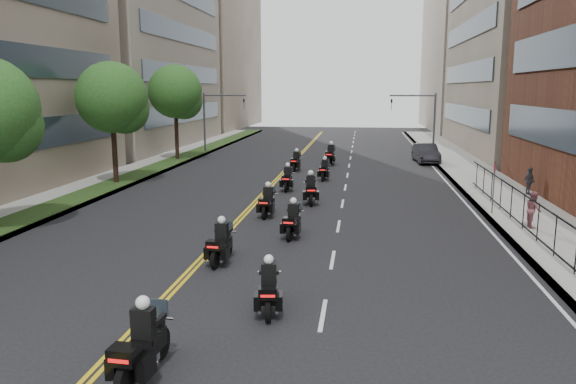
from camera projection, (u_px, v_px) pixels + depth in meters
name	position (u px, v px, depth m)	size (l,w,h in m)	color
sidewalk_right	(493.00, 189.00, 33.49)	(4.00, 90.00, 0.15)	gray
sidewalk_left	(111.00, 181.00, 36.56)	(4.00, 90.00, 0.15)	gray
grass_strip	(123.00, 180.00, 36.44)	(2.00, 90.00, 0.04)	#1A3112
building_right_far	(484.00, 40.00, 81.60)	(15.00, 28.00, 26.00)	gray
building_left_far	(195.00, 43.00, 87.16)	(16.00, 28.00, 26.00)	#7A6C59
iron_fence	(546.00, 229.00, 20.79)	(0.05, 28.00, 1.50)	black
street_trees	(70.00, 106.00, 29.28)	(4.40, 38.40, 7.98)	#311C15
traffic_signal_right	(424.00, 115.00, 49.72)	(4.09, 0.20, 5.60)	#3F3F44
traffic_signal_left	(214.00, 114.00, 52.16)	(4.09, 0.20, 5.60)	#3F3F44
motorcycle_0	(142.00, 347.00, 11.68)	(0.61, 2.42, 1.78)	black
motorcycle_1	(269.00, 290.00, 15.22)	(0.65, 2.15, 1.59)	black
motorcycle_2	(221.00, 245.00, 19.55)	(0.55, 2.24, 1.65)	black
motorcycle_3	(293.00, 222.00, 22.94)	(0.58, 2.21, 1.63)	black
motorcycle_4	(268.00, 203.00, 26.74)	(0.53, 2.23, 1.65)	black
motorcycle_5	(311.00, 191.00, 29.64)	(0.70, 2.40, 1.77)	black
motorcycle_6	(287.00, 180.00, 33.52)	(0.52, 2.25, 1.66)	black
motorcycle_7	(325.00, 171.00, 37.36)	(0.58, 2.14, 1.58)	black
motorcycle_8	(296.00, 162.00, 41.56)	(0.60, 2.23, 1.65)	black
motorcycle_9	(331.00, 155.00, 44.78)	(0.68, 2.55, 1.88)	black
parked_sedan	(426.00, 153.00, 46.09)	(1.63, 4.68, 1.54)	black
pedestrian_b	(533.00, 209.00, 23.95)	(0.76, 0.59, 1.57)	#85484F
pedestrian_c	(529.00, 181.00, 31.35)	(0.90, 0.38, 1.54)	#414048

